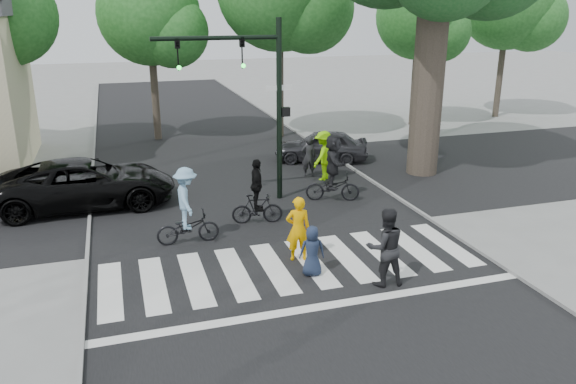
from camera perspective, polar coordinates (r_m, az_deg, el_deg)
name	(u,v)px	position (r m, az deg, el deg)	size (l,w,h in m)	color
ground	(305,282)	(13.68, 1.79, -9.17)	(120.00, 120.00, 0.00)	gray
road_stem	(255,213)	(18.07, -3.41, -2.15)	(10.00, 70.00, 0.01)	black
road_cross	(235,186)	(20.84, -5.43, 0.61)	(70.00, 10.00, 0.01)	black
curb_left	(89,229)	(17.63, -19.57, -3.61)	(0.10, 70.00, 0.10)	gray
curb_right	(396,197)	(19.80, 10.89, -0.46)	(0.10, 70.00, 0.10)	gray
crosswalk	(297,270)	(14.24, 0.91, -7.97)	(10.00, 3.85, 0.01)	silver
traffic_signal	(254,86)	(18.34, -3.49, 10.73)	(4.45, 0.29, 6.00)	black
bg_tree_2	(155,19)	(28.16, -13.35, 16.77)	(5.04, 4.80, 8.40)	brown
bg_tree_4	(425,20)	(32.02, 13.70, 16.61)	(4.83, 4.60, 8.15)	brown
bg_tree_5	(514,6)	(35.91, 22.01, 17.14)	(5.67, 5.40, 9.30)	brown
pedestrian_woman	(298,229)	(14.48, 1.03, -3.76)	(0.63, 0.42, 1.74)	#F6A700
pedestrian_child	(312,251)	(13.78, 2.47, -6.01)	(0.63, 0.41, 1.28)	#1D273F
pedestrian_adult	(385,247)	(13.38, 9.85, -5.54)	(0.94, 0.73, 1.92)	black
cyclist_left	(187,211)	(15.72, -10.23, -1.92)	(1.73, 1.13, 2.19)	black
cyclist_mid	(257,197)	(16.97, -3.17, -0.56)	(1.60, 1.00, 2.02)	black
cyclist_right	(333,172)	(18.97, 4.59, 2.09)	(1.93, 1.78, 2.31)	black
car_suv	(85,183)	(19.57, -19.88, 0.82)	(2.64, 5.73, 1.59)	black
car_grey	(321,146)	(24.04, 3.38, 4.71)	(1.58, 3.93, 1.34)	#2C2C30
bystander_hivis	(323,156)	(21.34, 3.62, 3.71)	(1.22, 0.70, 1.89)	#82DE04
bystander_dark	(309,157)	(21.78, 2.12, 3.61)	(0.57, 0.38, 1.57)	black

